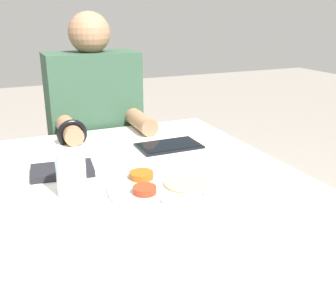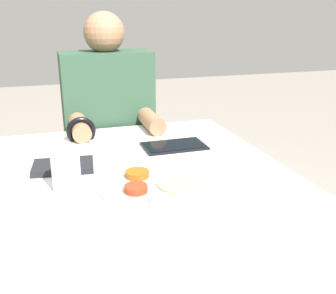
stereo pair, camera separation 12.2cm
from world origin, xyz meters
TOP-DOWN VIEW (x-y plane):
  - dining_table at (0.00, 0.00)m, footprint 0.93×0.99m
  - thali_tray at (0.05, -0.14)m, footprint 0.33×0.33m
  - red_notebook at (-0.20, 0.08)m, footprint 0.19×0.13m
  - tablet_device at (0.19, 0.18)m, footprint 0.22×0.14m
  - person_diner at (0.03, 0.61)m, footprint 0.39×0.41m
  - drinking_glass at (-0.20, -0.07)m, footprint 0.08×0.08m

SIDE VIEW (x-z plane):
  - dining_table at x=0.00m, z-range 0.00..0.75m
  - person_diner at x=0.03m, z-range -0.04..1.17m
  - tablet_device at x=0.19m, z-range 0.75..0.76m
  - thali_tray at x=0.05m, z-range 0.74..0.77m
  - red_notebook at x=-0.20m, z-range 0.75..0.77m
  - drinking_glass at x=-0.20m, z-range 0.75..0.87m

